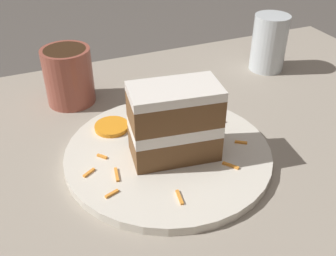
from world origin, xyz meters
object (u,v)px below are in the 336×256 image
(cream_dollop, at_px, (192,102))
(coffee_mug, at_px, (68,74))
(drinking_glass, at_px, (269,47))
(plate, at_px, (168,153))
(orange_garnish, at_px, (112,127))
(cake_slice, at_px, (175,122))

(cream_dollop, height_order, coffee_mug, coffee_mug)
(drinking_glass, bearing_deg, plate, 32.88)
(plate, height_order, orange_garnish, orange_garnish)
(plate, height_order, cake_slice, cake_slice)
(plate, bearing_deg, cake_slice, 109.74)
(plate, relative_size, orange_garnish, 5.59)
(cake_slice, relative_size, coffee_mug, 1.28)
(cream_dollop, distance_m, drinking_glass, 0.25)
(cream_dollop, distance_m, coffee_mug, 0.22)
(plate, xyz_separation_m, cream_dollop, (-0.08, -0.08, 0.02))
(drinking_glass, bearing_deg, cream_dollop, 26.60)
(plate, bearing_deg, drinking_glass, -147.12)
(orange_garnish, xyz_separation_m, coffee_mug, (0.04, -0.13, 0.04))
(cake_slice, bearing_deg, plate, 27.67)
(cake_slice, relative_size, drinking_glass, 1.13)
(cake_slice, relative_size, cream_dollop, 2.31)
(cake_slice, bearing_deg, cream_dollop, -29.53)
(cake_slice, height_order, cream_dollop, cake_slice)
(plate, xyz_separation_m, cake_slice, (-0.00, 0.01, 0.06))
(plate, distance_m, cream_dollop, 0.12)
(cake_slice, distance_m, orange_garnish, 0.13)
(cream_dollop, height_order, drinking_glass, drinking_glass)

